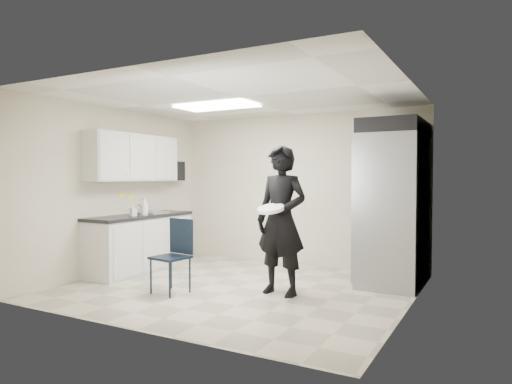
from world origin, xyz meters
The scene contains 21 objects.
floor centered at (0.00, 0.00, 0.00)m, with size 4.50×4.50×0.00m, color #B8A690.
ceiling centered at (0.00, 0.00, 2.60)m, with size 4.50×4.50×0.00m, color silver.
back_wall centered at (0.00, 2.00, 1.30)m, with size 4.50×4.50×0.00m, color beige.
left_wall centered at (-2.25, 0.00, 1.30)m, with size 4.00×4.00×0.00m, color beige.
right_wall centered at (2.25, 0.00, 1.30)m, with size 4.00×4.00×0.00m, color beige.
ceiling_panel centered at (-0.60, 0.40, 2.57)m, with size 1.20×0.60×0.02m, color white.
lower_counter centered at (-1.95, 0.20, 0.43)m, with size 0.60×1.90×0.86m, color silver.
countertop centered at (-1.95, 0.20, 0.89)m, with size 0.64×1.95×0.05m, color black.
sink centered at (-1.93, 0.45, 0.87)m, with size 0.42×0.40×0.14m, color gray.
faucet centered at (-2.13, 0.45, 1.02)m, with size 0.02×0.02×0.24m, color silver.
upper_cabinets centered at (-2.08, 0.20, 1.83)m, with size 0.35×1.80×0.75m, color silver.
towel_dispenser centered at (-2.14, 1.35, 1.62)m, with size 0.22×0.30×0.35m, color black.
notice_sticker_left centered at (-2.24, 0.10, 1.22)m, with size 0.00×0.12×0.07m, color yellow.
notice_sticker_right centered at (-2.24, 0.30, 1.18)m, with size 0.00×0.12×0.07m, color yellow.
commercial_fridge centered at (1.83, 1.27, 1.05)m, with size 0.80×1.35×2.10m, color gray.
fridge_compressor centered at (1.83, 1.27, 2.20)m, with size 0.80×1.35×0.20m, color black.
folding_chair centered at (-0.62, -0.69, 0.47)m, with size 0.42×0.42×0.93m, color black.
man_tuxedo centered at (0.68, -0.05, 0.96)m, with size 0.71×0.47×1.92m, color black.
bucket_lid centered at (0.65, -0.30, 1.12)m, with size 0.34×0.34×0.04m, color white.
soap_bottle_a centered at (-1.74, 0.08, 1.05)m, with size 0.11×0.11×0.28m, color silver.
soap_bottle_b centered at (-1.83, -0.08, 1.00)m, with size 0.08×0.09×0.19m, color #AFAFBC.
Camera 1 is at (3.17, -5.35, 1.53)m, focal length 32.00 mm.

